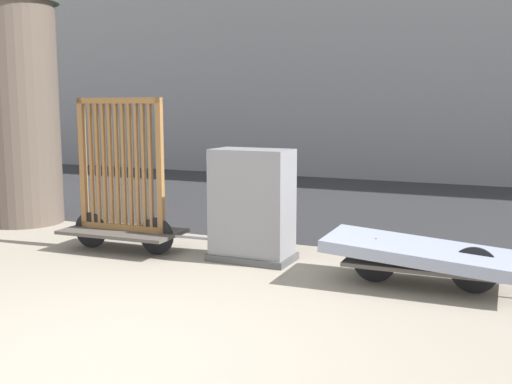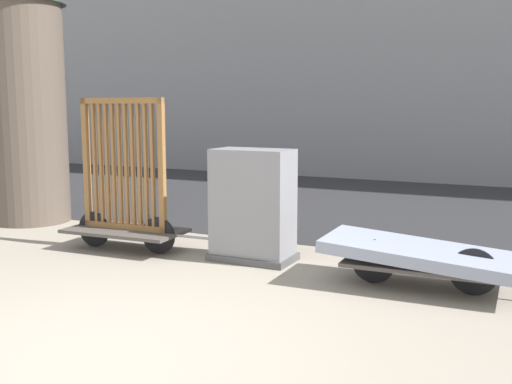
{
  "view_description": "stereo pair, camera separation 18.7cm",
  "coord_description": "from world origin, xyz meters",
  "views": [
    {
      "loc": [
        2.7,
        -3.28,
        1.79
      ],
      "look_at": [
        0.0,
        2.65,
        0.85
      ],
      "focal_mm": 42.0,
      "sensor_mm": 36.0,
      "label": 1
    },
    {
      "loc": [
        2.87,
        -3.2,
        1.79
      ],
      "look_at": [
        0.0,
        2.65,
        0.85
      ],
      "focal_mm": 42.0,
      "sensor_mm": 36.0,
      "label": 2
    }
  ],
  "objects": [
    {
      "name": "bike_cart_with_mattress",
      "position": [
        1.82,
        2.65,
        0.33
      ],
      "size": [
        2.41,
        0.94,
        0.48
      ],
      "rotation": [
        0.0,
        0.0,
        0.03
      ],
      "color": "#4C4742",
      "rests_on": "ground_plane"
    },
    {
      "name": "road_strip",
      "position": [
        0.0,
        7.41,
        0.0
      ],
      "size": [
        56.0,
        7.1,
        0.01
      ],
      "color": "#2D2D30",
      "rests_on": "ground_plane"
    },
    {
      "name": "advertising_column",
      "position": [
        -4.31,
        3.51,
        1.79
      ],
      "size": [
        1.3,
        1.3,
        3.53
      ],
      "color": "brown",
      "rests_on": "ground_plane"
    },
    {
      "name": "ground_plane",
      "position": [
        0.0,
        0.0,
        0.0
      ],
      "size": [
        60.0,
        60.0,
        0.0
      ],
      "primitive_type": "plane",
      "color": "gray"
    },
    {
      "name": "utility_cabinet",
      "position": [
        -0.17,
        2.9,
        0.61
      ],
      "size": [
        0.97,
        0.56,
        1.3
      ],
      "color": "#4C4C4C",
      "rests_on": "ground_plane"
    },
    {
      "name": "bike_cart_with_bedframe",
      "position": [
        -1.81,
        2.65,
        0.64
      ],
      "size": [
        2.2,
        0.82,
        1.88
      ],
      "rotation": [
        0.0,
        0.0,
        0.05
      ],
      "color": "#4C4742",
      "rests_on": "ground_plane"
    }
  ]
}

